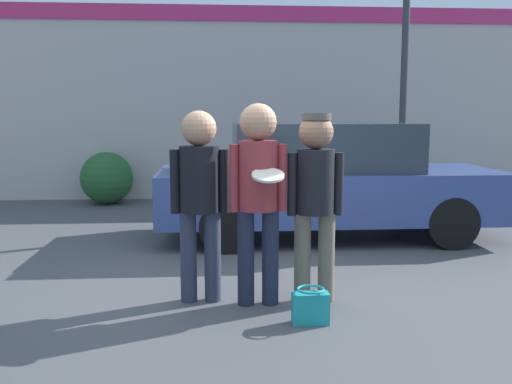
# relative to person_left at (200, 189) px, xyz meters

# --- Properties ---
(ground_plane) EXTENTS (56.00, 56.00, 0.00)m
(ground_plane) POSITION_rel_person_left_xyz_m (0.64, 0.13, -1.04)
(ground_plane) COLOR #4C4C4F
(storefront_building) EXTENTS (24.00, 0.22, 3.80)m
(storefront_building) POSITION_rel_person_left_xyz_m (0.64, 6.52, 0.89)
(storefront_building) COLOR beige
(storefront_building) RESTS_ON ground
(person_left) EXTENTS (0.53, 0.36, 1.74)m
(person_left) POSITION_rel_person_left_xyz_m (0.00, 0.00, 0.00)
(person_left) COLOR #2D3347
(person_left) RESTS_ON ground
(person_middle_with_frisbee) EXTENTS (0.51, 0.56, 1.80)m
(person_middle_with_frisbee) POSITION_rel_person_left_xyz_m (0.52, -0.13, 0.04)
(person_middle_with_frisbee) COLOR #1E2338
(person_middle_with_frisbee) RESTS_ON ground
(person_right) EXTENTS (0.51, 0.34, 1.71)m
(person_right) POSITION_rel_person_left_xyz_m (1.03, -0.09, -0.01)
(person_right) COLOR #665B4C
(person_right) RESTS_ON ground
(parked_car_near) EXTENTS (4.62, 1.79, 1.58)m
(parked_car_near) POSITION_rel_person_left_xyz_m (1.68, 2.60, -0.26)
(parked_car_near) COLOR #334784
(parked_car_near) RESTS_ON ground
(shrub) EXTENTS (0.99, 0.99, 0.99)m
(shrub) POSITION_rel_person_left_xyz_m (-1.90, 5.83, -0.55)
(shrub) COLOR #285B2D
(shrub) RESTS_ON ground
(handbag) EXTENTS (0.30, 0.23, 0.30)m
(handbag) POSITION_rel_person_left_xyz_m (0.91, -0.64, -0.90)
(handbag) COLOR teal
(handbag) RESTS_ON ground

